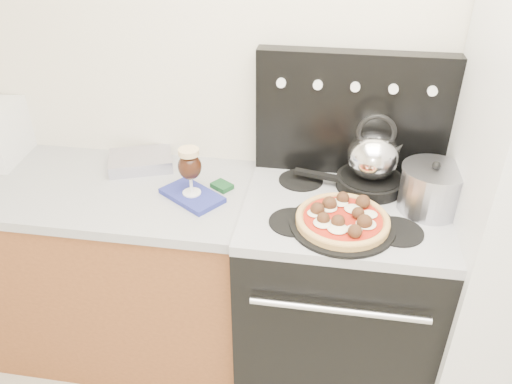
% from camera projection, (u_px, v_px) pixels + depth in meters
% --- Properties ---
extents(room_shell, '(3.52, 3.01, 2.52)m').
position_uv_depth(room_shell, '(316.00, 302.00, 0.98)').
color(room_shell, '#B5AD98').
rests_on(room_shell, ground).
extents(base_cabinet, '(1.45, 0.60, 0.86)m').
position_uv_depth(base_cabinet, '(94.00, 269.00, 2.31)').
color(base_cabinet, brown).
rests_on(base_cabinet, ground).
extents(countertop, '(1.48, 0.63, 0.04)m').
position_uv_depth(countertop, '(76.00, 186.00, 2.07)').
color(countertop, '#A6A6A9').
rests_on(countertop, base_cabinet).
extents(stove_body, '(0.76, 0.65, 0.88)m').
position_uv_depth(stove_body, '(335.00, 298.00, 2.13)').
color(stove_body, black).
rests_on(stove_body, ground).
extents(cooktop, '(0.76, 0.65, 0.04)m').
position_uv_depth(cooktop, '(345.00, 209.00, 1.89)').
color(cooktop, '#ADADB2').
rests_on(cooktop, stove_body).
extents(backguard, '(0.76, 0.08, 0.50)m').
position_uv_depth(backguard, '(352.00, 114.00, 1.98)').
color(backguard, black).
rests_on(backguard, cooktop).
extents(foil_sheet, '(0.32, 0.27, 0.05)m').
position_uv_depth(foil_sheet, '(141.00, 161.00, 2.16)').
color(foil_sheet, silver).
rests_on(foil_sheet, countertop).
extents(oven_mitt, '(0.28, 0.26, 0.02)m').
position_uv_depth(oven_mitt, '(192.00, 196.00, 1.95)').
color(oven_mitt, navy).
rests_on(oven_mitt, countertop).
extents(beer_glass, '(0.11, 0.11, 0.20)m').
position_uv_depth(beer_glass, '(190.00, 171.00, 1.89)').
color(beer_glass, black).
rests_on(beer_glass, oven_mitt).
extents(pizza_pan, '(0.42, 0.42, 0.01)m').
position_uv_depth(pizza_pan, '(342.00, 225.00, 1.76)').
color(pizza_pan, black).
rests_on(pizza_pan, cooktop).
extents(pizza, '(0.36, 0.36, 0.05)m').
position_uv_depth(pizza, '(343.00, 218.00, 1.74)').
color(pizza, tan).
rests_on(pizza, pizza_pan).
extents(skillet, '(0.31, 0.31, 0.05)m').
position_uv_depth(skillet, '(369.00, 182.00, 1.97)').
color(skillet, black).
rests_on(skillet, cooktop).
extents(tea_kettle, '(0.20, 0.20, 0.22)m').
position_uv_depth(tea_kettle, '(374.00, 152.00, 1.90)').
color(tea_kettle, silver).
rests_on(tea_kettle, skillet).
extents(stock_pot, '(0.23, 0.23, 0.16)m').
position_uv_depth(stock_pot, '(431.00, 190.00, 1.81)').
color(stock_pot, '#A9A9B4').
rests_on(stock_pot, cooktop).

